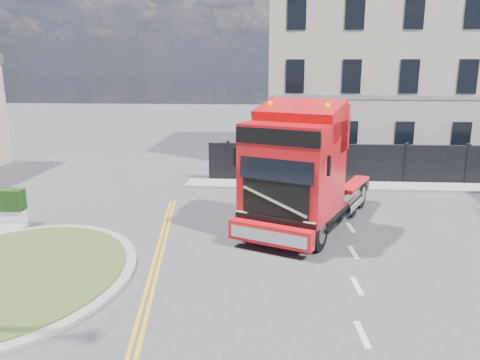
{
  "coord_description": "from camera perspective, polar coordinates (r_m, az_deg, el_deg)",
  "views": [
    {
      "loc": [
        0.33,
        -14.68,
        5.8
      ],
      "look_at": [
        -0.86,
        1.78,
        1.8
      ],
      "focal_mm": 35.0,
      "sensor_mm": 36.0,
      "label": 1
    }
  ],
  "objects": [
    {
      "name": "traffic_island",
      "position": [
        14.93,
        -26.14,
        -10.38
      ],
      "size": [
        6.8,
        6.8,
        0.17
      ],
      "color": "gray",
      "rests_on": "ground"
    },
    {
      "name": "pavement_far",
      "position": [
        24.17,
        17.58,
        -0.77
      ],
      "size": [
        20.0,
        1.6,
        0.12
      ],
      "primitive_type": "cube",
      "color": "gray",
      "rests_on": "ground"
    },
    {
      "name": "georgian_building",
      "position": [
        31.69,
        14.85,
        13.13
      ],
      "size": [
        12.3,
        10.3,
        12.8
      ],
      "color": "beige",
      "rests_on": "ground"
    },
    {
      "name": "truck",
      "position": [
        16.81,
        7.37,
        0.57
      ],
      "size": [
        5.64,
        8.08,
        4.55
      ],
      "rotation": [
        0.0,
        0.0,
        -0.42
      ],
      "color": "black",
      "rests_on": "ground"
    },
    {
      "name": "hoarding_fence",
      "position": [
        24.95,
        18.5,
        1.82
      ],
      "size": [
        18.8,
        0.25,
        2.0
      ],
      "color": "black",
      "rests_on": "ground"
    },
    {
      "name": "ground",
      "position": [
        15.79,
        2.67,
        -7.94
      ],
      "size": [
        120.0,
        120.0,
        0.0
      ],
      "primitive_type": "plane",
      "color": "#424244",
      "rests_on": "ground"
    }
  ]
}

